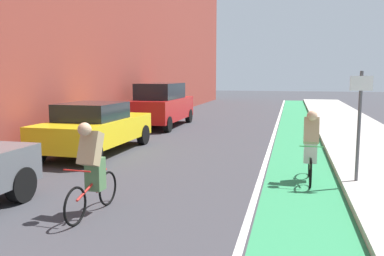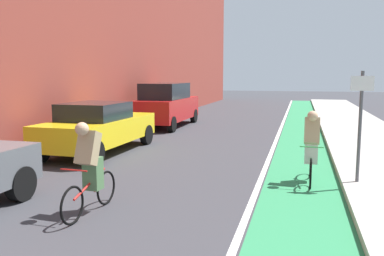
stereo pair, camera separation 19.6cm
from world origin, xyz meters
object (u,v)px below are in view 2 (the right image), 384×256
(parked_sedan_yellow_cab, at_px, (98,127))
(cyclist_lead, at_px, (90,167))
(cyclist_mid, at_px, (311,146))
(parked_suv_red, at_px, (167,104))
(street_sign_post, at_px, (361,116))

(parked_sedan_yellow_cab, relative_size, cyclist_lead, 2.73)
(cyclist_mid, bearing_deg, parked_suv_red, 126.33)
(cyclist_lead, bearing_deg, parked_suv_red, 102.36)
(cyclist_lead, bearing_deg, cyclist_mid, 40.15)
(cyclist_mid, bearing_deg, cyclist_lead, -139.85)
(parked_sedan_yellow_cab, bearing_deg, cyclist_lead, -63.31)
(parked_suv_red, bearing_deg, street_sign_post, -50.50)
(parked_suv_red, bearing_deg, parked_sedan_yellow_cab, -90.01)
(cyclist_mid, relative_size, street_sign_post, 0.74)
(street_sign_post, bearing_deg, parked_suv_red, 129.50)
(cyclist_lead, xyz_separation_m, street_sign_post, (4.58, 2.85, 0.71))
(parked_sedan_yellow_cab, bearing_deg, cyclist_mid, -17.26)
(street_sign_post, bearing_deg, cyclist_lead, -148.12)
(parked_suv_red, distance_m, street_sign_post, 11.15)
(parked_suv_red, bearing_deg, cyclist_lead, -77.64)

